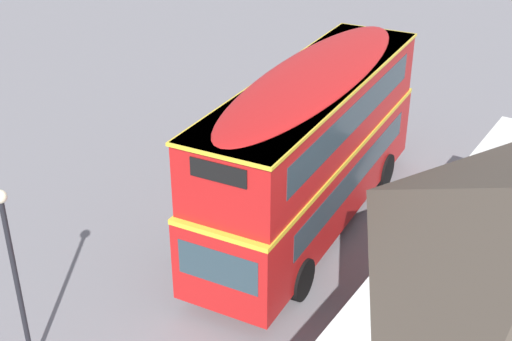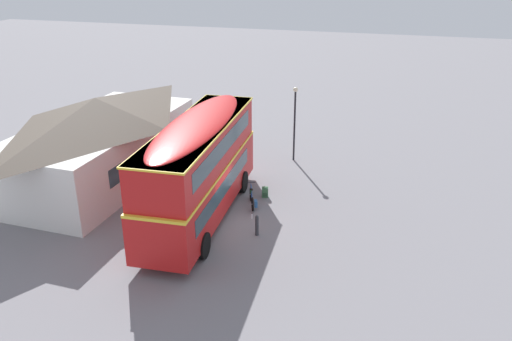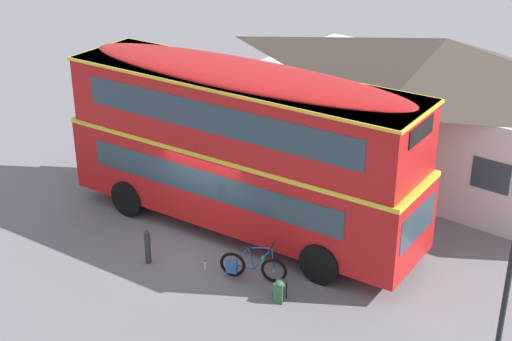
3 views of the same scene
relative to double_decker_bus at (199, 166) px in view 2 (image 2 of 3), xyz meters
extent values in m
plane|color=slate|center=(-0.35, -1.23, -2.64)|extent=(120.00, 120.00, 0.00)
cylinder|color=black|center=(3.16, 1.33, -2.09)|extent=(1.11, 0.33, 1.10)
cylinder|color=black|center=(3.27, -1.05, -2.09)|extent=(1.11, 0.33, 1.10)
cylinder|color=black|center=(-3.28, 1.05, -2.09)|extent=(1.11, 0.33, 1.10)
cylinder|color=black|center=(-3.18, -1.33, -2.09)|extent=(1.11, 0.33, 1.10)
cube|color=red|center=(-0.01, 0.00, -1.13)|extent=(10.50, 2.94, 2.10)
cube|color=yellow|center=(-0.01, 0.00, -0.05)|extent=(10.52, 2.96, 0.12)
cube|color=red|center=(-0.01, 0.00, 0.93)|extent=(10.18, 2.88, 1.90)
ellipsoid|color=red|center=(-0.01, 0.00, 1.96)|extent=(9.97, 2.82, 0.36)
cube|color=#2D424C|center=(5.17, 0.22, -0.88)|extent=(0.15, 2.05, 0.90)
cube|color=black|center=(5.03, 0.21, 1.46)|extent=(0.12, 1.38, 0.44)
cube|color=#2D424C|center=(-0.15, -1.25, -0.83)|extent=(8.11, 0.39, 0.76)
cube|color=#2D424C|center=(0.05, -1.21, 1.08)|extent=(8.52, 0.40, 0.80)
cube|color=#2D424C|center=(-0.26, 1.23, -0.83)|extent=(8.11, 0.39, 0.76)
cube|color=#2D424C|center=(-0.06, 1.21, 1.08)|extent=(8.52, 0.40, 0.80)
cube|color=yellow|center=(-0.01, 0.00, 1.84)|extent=(10.29, 2.96, 0.08)
torus|color=black|center=(2.33, -1.74, -2.30)|extent=(0.66, 0.31, 0.68)
torus|color=black|center=(1.31, -2.12, -2.30)|extent=(0.66, 0.31, 0.68)
cylinder|color=#B2B2B7|center=(2.33, -1.74, -2.30)|extent=(0.08, 0.11, 0.05)
cylinder|color=#B2B2B7|center=(1.31, -2.12, -2.30)|extent=(0.08, 0.11, 0.05)
cylinder|color=#234C99|center=(2.06, -1.84, -2.02)|extent=(0.47, 0.21, 0.72)
cylinder|color=#234C99|center=(1.99, -1.86, -1.70)|extent=(0.58, 0.25, 0.11)
cylinder|color=#234C99|center=(1.77, -1.94, -2.05)|extent=(0.18, 0.10, 0.63)
cylinder|color=#234C99|center=(1.58, -2.02, -2.33)|extent=(0.54, 0.23, 0.09)
cylinder|color=#234C99|center=(1.51, -2.04, -2.02)|extent=(0.42, 0.18, 0.58)
cylinder|color=#234C99|center=(2.30, -1.75, -1.99)|extent=(0.10, 0.06, 0.64)
cylinder|color=black|center=(2.27, -1.76, -1.62)|extent=(0.19, 0.44, 0.03)
ellipsoid|color=black|center=(1.69, -1.98, -1.71)|extent=(0.28, 0.18, 0.06)
cube|color=#2D609E|center=(1.39, -2.26, -2.28)|extent=(0.31, 0.23, 0.32)
cylinder|color=green|center=(2.06, -1.84, -2.02)|extent=(0.07, 0.07, 0.18)
cube|color=#386642|center=(2.92, -2.32, -2.38)|extent=(0.31, 0.36, 0.53)
ellipsoid|color=#386642|center=(2.92, -2.32, -2.11)|extent=(0.29, 0.34, 0.10)
cube|color=#27472E|center=(2.78, -2.35, -2.46)|extent=(0.09, 0.22, 0.19)
cylinder|color=black|center=(3.06, -2.37, -2.38)|extent=(0.04, 0.04, 0.43)
cylinder|color=black|center=(3.02, -2.20, -2.38)|extent=(0.04, 0.04, 0.43)
cylinder|color=silver|center=(0.55, -2.30, -2.52)|extent=(0.07, 0.07, 0.24)
cylinder|color=black|center=(0.55, -2.30, -2.39)|extent=(0.04, 0.04, 0.03)
cube|color=silver|center=(2.84, 6.77, -1.05)|extent=(12.00, 6.02, 3.18)
pyramid|color=#4C4238|center=(2.84, 6.77, 1.22)|extent=(12.42, 6.43, 1.35)
cube|color=#3D2319|center=(2.71, 4.03, -1.59)|extent=(1.10, 0.09, 2.10)
cube|color=#2D424C|center=(-0.23, 4.17, -0.89)|extent=(1.10, 0.09, 0.90)
cube|color=#2D424C|center=(5.65, 3.89, -0.89)|extent=(1.10, 0.09, 0.90)
cylinder|color=black|center=(8.25, -2.68, -0.56)|extent=(0.11, 0.11, 4.17)
sphere|color=#F2E5BF|center=(8.25, -2.68, 1.64)|extent=(0.28, 0.28, 0.28)
cylinder|color=#333338|center=(-0.87, -2.93, -2.22)|extent=(0.16, 0.16, 0.85)
sphere|color=#333338|center=(-0.87, -2.93, -1.75)|extent=(0.16, 0.16, 0.16)
camera|label=1|loc=(15.87, 7.40, 8.40)|focal=49.38mm
camera|label=2|loc=(-20.30, -8.30, 9.08)|focal=36.83mm
camera|label=3|loc=(11.36, -14.86, 7.86)|focal=52.40mm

